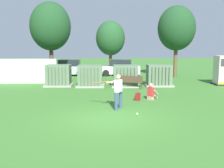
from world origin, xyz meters
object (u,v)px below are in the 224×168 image
object	(u,v)px
seated_spectator	(152,93)
transformer_west	(59,76)
transformer_mid_east	(125,76)
sports_ball	(137,114)
transformer_mid_west	(90,76)
park_bench	(130,81)
transformer_east	(159,76)
parked_car_leftmost	(68,68)
batter	(117,90)
parked_car_left_of_center	(120,68)
backpack	(138,97)

from	to	relation	value
seated_spectator	transformer_west	bearing A→B (deg)	141.00
transformer_mid_east	sports_ball	bearing A→B (deg)	-89.95
transformer_mid_west	transformer_mid_east	world-z (taller)	same
park_bench	transformer_east	bearing A→B (deg)	27.04
sports_ball	seated_spectator	xyz separation A→B (m)	(1.22, 3.40, 0.33)
transformer_mid_west	sports_ball	xyz separation A→B (m)	(2.67, -8.20, -0.74)
transformer_east	parked_car_leftmost	xyz separation A→B (m)	(-7.96, 6.87, -0.04)
batter	parked_car_left_of_center	distance (m)	14.15
transformer_east	sports_ball	world-z (taller)	transformer_east
transformer_east	parked_car_leftmost	world-z (taller)	same
seated_spectator	backpack	xyz separation A→B (m)	(-0.85, -0.30, -0.16)
transformer_west	backpack	bearing A→B (deg)	-44.73
batter	backpack	distance (m)	2.47
transformer_west	transformer_mid_east	bearing A→B (deg)	-4.22
transformer_east	transformer_west	bearing A→B (deg)	179.22
transformer_mid_east	backpack	size ratio (longest dim) A/B	4.77
seated_spectator	parked_car_leftmost	size ratio (longest dim) A/B	0.23
sports_ball	parked_car_left_of_center	xyz separation A→B (m)	(-0.13, 15.23, 0.71)
sports_ball	transformer_east	bearing A→B (deg)	72.86
transformer_mid_east	transformer_east	xyz separation A→B (m)	(2.61, 0.27, 0.00)
sports_ball	parked_car_leftmost	distance (m)	16.22
seated_spectator	park_bench	bearing A→B (deg)	103.31
transformer_mid_east	transformer_mid_west	bearing A→B (deg)	178.87
batter	parked_car_leftmost	bearing A→B (deg)	107.54
transformer_west	parked_car_left_of_center	xyz separation A→B (m)	(4.98, 6.70, -0.04)
sports_ball	backpack	xyz separation A→B (m)	(0.37, 3.10, 0.17)
park_bench	parked_car_leftmost	size ratio (longest dim) A/B	0.44
transformer_east	backpack	world-z (taller)	transformer_east
transformer_mid_west	sports_ball	distance (m)	8.66
parked_car_leftmost	batter	bearing A→B (deg)	-72.46
transformer_east	parked_car_leftmost	size ratio (longest dim) A/B	0.50
seated_spectator	backpack	size ratio (longest dim) A/B	2.19
transformer_mid_west	batter	xyz separation A→B (m)	(1.80, -7.10, 0.19)
transformer_east	seated_spectator	world-z (taller)	transformer_east
seated_spectator	parked_car_leftmost	xyz separation A→B (m)	(-6.57, 11.89, 0.38)
transformer_west	parked_car_leftmost	size ratio (longest dim) A/B	0.50
transformer_mid_west	batter	world-z (taller)	batter
transformer_west	transformer_east	bearing A→B (deg)	-0.78
transformer_mid_east	sports_ball	world-z (taller)	transformer_mid_east
transformer_mid_east	parked_car_leftmost	size ratio (longest dim) A/B	0.50
transformer_west	park_bench	xyz separation A→B (m)	(5.42, -1.27, -0.25)
transformer_mid_west	sports_ball	bearing A→B (deg)	-72.00
transformer_east	batter	bearing A→B (deg)	-115.34
batter	transformer_mid_west	bearing A→B (deg)	104.18
transformer_mid_east	parked_car_left_of_center	world-z (taller)	same
transformer_mid_west	backpack	distance (m)	5.96
transformer_mid_east	backpack	xyz separation A→B (m)	(0.37, -5.05, -0.57)
transformer_west	transformer_mid_east	xyz separation A→B (m)	(5.11, -0.38, 0.00)
transformer_mid_west	park_bench	xyz separation A→B (m)	(2.97, -0.95, -0.25)
sports_ball	parked_car_leftmost	xyz separation A→B (m)	(-5.36, 15.30, 0.71)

